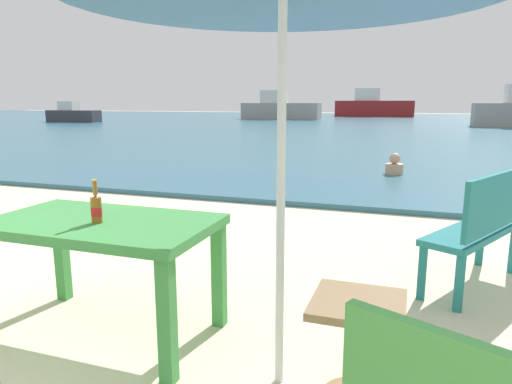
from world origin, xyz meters
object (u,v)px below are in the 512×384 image
side_table_wood (357,336)px  boat_barge (73,114)px  boat_sailboat (373,106)px  boat_tanker (280,109)px  picnic_table_green (102,237)px  swimmer_person (394,166)px  beer_bottle_amber (96,208)px  bench_teal_center (484,223)px

side_table_wood → boat_barge: (-21.90, 23.84, 0.23)m
boat_sailboat → boat_barge: boat_sailboat is taller
boat_tanker → boat_barge: (-12.04, -9.22, -0.30)m
boat_tanker → boat_barge: bearing=-142.6°
picnic_table_green → side_table_wood: (1.60, -0.18, -0.30)m
picnic_table_green → boat_barge: boat_barge is taller
swimmer_person → beer_bottle_amber: bearing=-101.6°
boat_tanker → boat_barge: 15.16m
side_table_wood → swimmer_person: bearing=90.9°
picnic_table_green → boat_barge: bearing=130.6°
boat_tanker → bench_teal_center: bearing=-71.2°
bench_teal_center → boat_tanker: bearing=108.8°
side_table_wood → boat_tanker: bearing=106.6°
bench_teal_center → swimmer_person: 5.46m
picnic_table_green → boat_sailboat: bearing=92.6°
beer_bottle_amber → picnic_table_green: bearing=111.8°
side_table_wood → boat_sailboat: boat_sailboat is taller
picnic_table_green → bench_teal_center: bearing=34.0°
boat_barge → side_table_wood: bearing=-47.4°
beer_bottle_amber → boat_barge: size_ratio=0.07×
beer_bottle_amber → boat_sailboat: 42.00m
bench_teal_center → boat_tanker: (-10.63, 31.28, 0.34)m
bench_teal_center → boat_sailboat: boat_sailboat is taller
boat_sailboat → boat_barge: size_ratio=1.83×
beer_bottle_amber → boat_sailboat: (-1.91, 41.95, 0.14)m
picnic_table_green → swimmer_person: size_ratio=3.41×
side_table_wood → boat_sailboat: bearing=94.7°
picnic_table_green → swimmer_person: 7.14m
picnic_table_green → side_table_wood: size_ratio=2.59×
side_table_wood → boat_tanker: (-9.87, 33.05, 0.53)m
beer_bottle_amber → side_table_wood: 1.65m
picnic_table_green → boat_sailboat: 41.93m
side_table_wood → boat_barge: bearing=132.6°
picnic_table_green → boat_sailboat: (-1.88, 41.89, 0.35)m
beer_bottle_amber → boat_sailboat: size_ratio=0.04×
bench_teal_center → beer_bottle_amber: bearing=-144.5°
swimmer_person → boat_tanker: 27.68m
picnic_table_green → side_table_wood: 1.63m
beer_bottle_amber → boat_barge: 31.25m
beer_bottle_amber → swimmer_person: size_ratio=0.65×
boat_barge → boat_sailboat: bearing=44.7°
beer_bottle_amber → swimmer_person: beer_bottle_amber is taller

